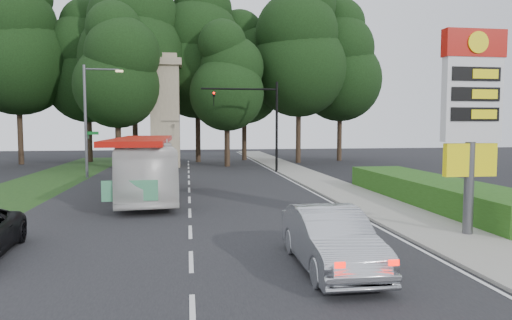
{
  "coord_description": "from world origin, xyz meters",
  "views": [
    {
      "loc": [
        -0.06,
        -11.84,
        3.73
      ],
      "look_at": [
        2.96,
        8.21,
        2.2
      ],
      "focal_mm": 32.0,
      "sensor_mm": 36.0,
      "label": 1
    }
  ],
  "objects": [
    {
      "name": "road_surface",
      "position": [
        0.0,
        12.0,
        0.01
      ],
      "size": [
        14.0,
        80.0,
        0.02
      ],
      "primitive_type": "cube",
      "color": "black",
      "rests_on": "ground"
    },
    {
      "name": "traffic_signal_mast",
      "position": [
        5.68,
        24.0,
        4.67
      ],
      "size": [
        6.1,
        0.35,
        7.2
      ],
      "color": "black",
      "rests_on": "ground"
    },
    {
      "name": "transit_bus",
      "position": [
        -2.38,
        12.35,
        1.55
      ],
      "size": [
        3.9,
        11.37,
        3.1
      ],
      "primitive_type": "imported",
      "rotation": [
        0.0,
        0.0,
        0.12
      ],
      "color": "white",
      "rests_on": "ground"
    },
    {
      "name": "monument",
      "position": [
        -2.0,
        30.0,
        5.1
      ],
      "size": [
        3.0,
        3.0,
        10.05
      ],
      "color": "gray",
      "rests_on": "ground"
    },
    {
      "name": "tree_center_right",
      "position": [
        1.0,
        35.0,
        11.02
      ],
      "size": [
        9.24,
        9.24,
        18.15
      ],
      "color": "#2D2116",
      "rests_on": "ground"
    },
    {
      "name": "ground",
      "position": [
        0.0,
        0.0,
        0.0
      ],
      "size": [
        120.0,
        120.0,
        0.0
      ],
      "primitive_type": "plane",
      "color": "black",
      "rests_on": "ground"
    },
    {
      "name": "tree_far_east",
      "position": [
        16.0,
        35.0,
        10.35
      ],
      "size": [
        8.68,
        8.68,
        17.05
      ],
      "color": "#2D2116",
      "rests_on": "ground"
    },
    {
      "name": "tree_west_near",
      "position": [
        -10.0,
        37.0,
        10.02
      ],
      "size": [
        8.4,
        8.4,
        16.5
      ],
      "color": "#2D2116",
      "rests_on": "ground"
    },
    {
      "name": "tree_east_near",
      "position": [
        6.0,
        37.0,
        9.68
      ],
      "size": [
        8.12,
        8.12,
        15.95
      ],
      "color": "#2D2116",
      "rests_on": "ground"
    },
    {
      "name": "tree_west_mid",
      "position": [
        -16.0,
        35.0,
        11.69
      ],
      "size": [
        9.8,
        9.8,
        19.25
      ],
      "color": "#2D2116",
      "rests_on": "ground"
    },
    {
      "name": "sidewalk_right",
      "position": [
        8.5,
        12.0,
        0.06
      ],
      "size": [
        3.0,
        80.0,
        0.12
      ],
      "primitive_type": "cube",
      "color": "gray",
      "rests_on": "ground"
    },
    {
      "name": "tree_center_left",
      "position": [
        -5.0,
        33.0,
        12.02
      ],
      "size": [
        10.08,
        10.08,
        19.8
      ],
      "color": "#2D2116",
      "rests_on": "ground"
    },
    {
      "name": "hedge",
      "position": [
        11.5,
        8.0,
        0.6
      ],
      "size": [
        3.0,
        14.0,
        1.2
      ],
      "primitive_type": "cube",
      "color": "#224813",
      "rests_on": "ground"
    },
    {
      "name": "sedan_silver",
      "position": [
        3.6,
        -0.58,
        0.79
      ],
      "size": [
        1.71,
        4.81,
        1.58
      ],
      "primitive_type": "imported",
      "rotation": [
        0.0,
        0.0,
        -0.01
      ],
      "color": "#B6B9BF",
      "rests_on": "ground"
    },
    {
      "name": "gas_station_pylon",
      "position": [
        9.2,
        1.99,
        4.45
      ],
      "size": [
        2.1,
        0.45,
        6.85
      ],
      "color": "#59595E",
      "rests_on": "ground"
    },
    {
      "name": "streetlight_signs",
      "position": [
        -6.99,
        22.01,
        4.44
      ],
      "size": [
        2.75,
        0.98,
        8.0
      ],
      "color": "#59595E",
      "rests_on": "ground"
    },
    {
      "name": "tree_monument_right",
      "position": [
        3.5,
        29.5,
        8.01
      ],
      "size": [
        6.72,
        6.72,
        13.2
      ],
      "color": "#2D2116",
      "rests_on": "ground"
    },
    {
      "name": "tree_east_mid",
      "position": [
        11.0,
        33.0,
        11.35
      ],
      "size": [
        9.52,
        9.52,
        18.7
      ],
      "color": "#2D2116",
      "rests_on": "ground"
    },
    {
      "name": "tree_monument_left",
      "position": [
        -6.0,
        29.0,
        8.68
      ],
      "size": [
        7.28,
        7.28,
        14.3
      ],
      "color": "#2D2116",
      "rests_on": "ground"
    },
    {
      "name": "grass_verge_left",
      "position": [
        -9.5,
        18.0,
        0.01
      ],
      "size": [
        5.0,
        50.0,
        0.02
      ],
      "primitive_type": "cube",
      "color": "#193814",
      "rests_on": "ground"
    }
  ]
}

